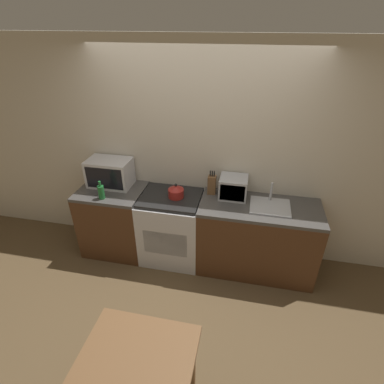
% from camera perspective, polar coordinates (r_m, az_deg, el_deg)
% --- Properties ---
extents(ground_plane, '(16.00, 16.00, 0.00)m').
position_cam_1_polar(ground_plane, '(3.48, -2.43, -21.08)').
color(ground_plane, brown).
extents(wall_back, '(10.00, 0.06, 2.60)m').
position_cam_1_polar(wall_back, '(3.58, 1.54, 6.93)').
color(wall_back, beige).
rests_on(wall_back, ground_plane).
extents(counter_left_run, '(0.79, 0.62, 0.90)m').
position_cam_1_polar(counter_left_run, '(4.03, -14.40, -5.15)').
color(counter_left_run, '#4C2D19').
rests_on(counter_left_run, ground_plane).
extents(counter_right_run, '(1.36, 0.62, 0.90)m').
position_cam_1_polar(counter_right_run, '(3.69, 12.19, -8.54)').
color(counter_right_run, '#4C2D19').
rests_on(counter_right_run, ground_plane).
extents(stove_range, '(0.73, 0.62, 0.90)m').
position_cam_1_polar(stove_range, '(3.78, -3.87, -6.72)').
color(stove_range, silver).
rests_on(stove_range, ground_plane).
extents(kettle, '(0.18, 0.18, 0.18)m').
position_cam_1_polar(kettle, '(3.48, -3.07, 0.12)').
color(kettle, maroon).
rests_on(kettle, stove_range).
extents(microwave, '(0.53, 0.33, 0.34)m').
position_cam_1_polar(microwave, '(3.82, -15.37, 3.56)').
color(microwave, silver).
rests_on(microwave, counter_left_run).
extents(bottle, '(0.07, 0.07, 0.22)m').
position_cam_1_polar(bottle, '(3.60, -16.92, 0.03)').
color(bottle, '#1E662D').
rests_on(bottle, counter_left_run).
extents(knife_block, '(0.09, 0.08, 0.30)m').
position_cam_1_polar(knife_block, '(3.53, 3.80, 1.41)').
color(knife_block, brown).
rests_on(knife_block, counter_right_run).
extents(toaster_oven, '(0.32, 0.28, 0.25)m').
position_cam_1_polar(toaster_oven, '(3.49, 7.87, 0.88)').
color(toaster_oven, '#ADAFB5').
rests_on(toaster_oven, counter_right_run).
extents(sink_basin, '(0.44, 0.36, 0.24)m').
position_cam_1_polar(sink_basin, '(3.43, 14.65, -2.54)').
color(sink_basin, '#ADAFB5').
rests_on(sink_basin, counter_right_run).
extents(dining_table, '(0.79, 0.79, 0.73)m').
position_cam_1_polar(dining_table, '(2.40, -11.00, -31.10)').
color(dining_table, brown).
rests_on(dining_table, ground_plane).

